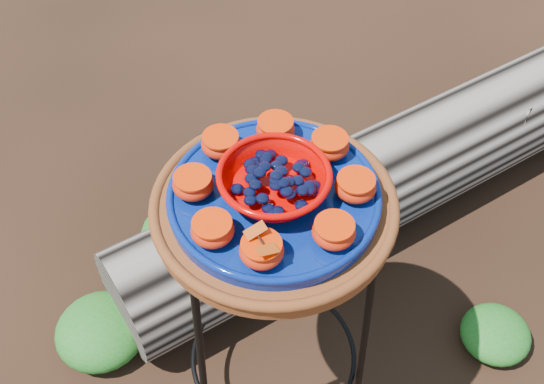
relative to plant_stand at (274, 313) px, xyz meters
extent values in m
plane|color=black|center=(0.00, 0.00, -0.35)|extent=(60.00, 60.00, 0.00)
cylinder|color=#5D2F19|center=(0.00, 0.00, 0.37)|extent=(0.45, 0.45, 0.04)
cylinder|color=#081256|center=(0.00, 0.00, 0.40)|extent=(0.38, 0.38, 0.03)
ellipsoid|color=#B5260B|center=(-0.05, -0.13, 0.43)|extent=(0.07, 0.07, 0.04)
ellipsoid|color=#B5260B|center=(0.07, -0.12, 0.43)|extent=(0.07, 0.07, 0.04)
ellipsoid|color=#B5260B|center=(0.14, -0.04, 0.43)|extent=(0.07, 0.07, 0.04)
ellipsoid|color=#B5260B|center=(0.12, 0.07, 0.43)|extent=(0.07, 0.07, 0.04)
ellipsoid|color=#B5260B|center=(0.04, 0.14, 0.43)|extent=(0.07, 0.07, 0.04)
ellipsoid|color=#B5260B|center=(-0.07, 0.12, 0.43)|extent=(0.07, 0.07, 0.04)
ellipsoid|color=#B5260B|center=(-0.14, 0.04, 0.43)|extent=(0.07, 0.07, 0.04)
ellipsoid|color=#B5260B|center=(-0.12, -0.07, 0.43)|extent=(0.07, 0.07, 0.04)
ellipsoid|color=#136113|center=(-0.42, 0.22, -0.29)|extent=(0.24, 0.24, 0.12)
ellipsoid|color=#136113|center=(0.61, -0.03, -0.30)|extent=(0.19, 0.19, 0.09)
ellipsoid|color=#136113|center=(-0.12, 0.46, -0.27)|extent=(0.33, 0.33, 0.17)
camera|label=1|loc=(-0.19, -0.77, 1.33)|focal=45.00mm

